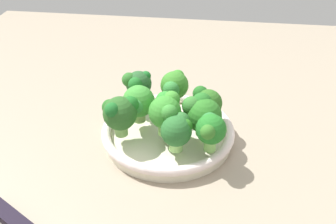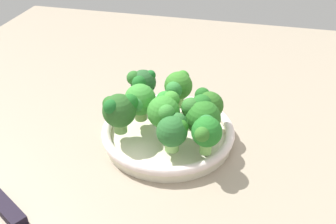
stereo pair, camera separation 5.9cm
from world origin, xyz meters
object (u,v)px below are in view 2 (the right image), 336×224
(broccoli_floret_5, at_px, (178,86))
(broccoli_floret_7, at_px, (206,132))
(broccoli_floret_4, at_px, (142,83))
(broccoli_floret_6, at_px, (119,110))
(bowl, at_px, (168,133))
(broccoli_floret_0, at_px, (165,110))
(broccoli_floret_8, at_px, (200,115))
(broccoli_floret_1, at_px, (208,105))
(broccoli_floret_2, at_px, (140,99))
(broccoli_floret_3, at_px, (174,130))

(broccoli_floret_5, bearing_deg, broccoli_floret_7, -149.81)
(broccoli_floret_4, bearing_deg, broccoli_floret_6, 174.17)
(broccoli_floret_4, xyz_separation_m, broccoli_floret_5, (0.00, -0.07, 0.00))
(broccoli_floret_4, xyz_separation_m, broccoli_floret_7, (-0.12, -0.14, -0.00))
(bowl, height_order, broccoli_floret_4, broccoli_floret_4)
(broccoli_floret_0, relative_size, broccoli_floret_7, 1.11)
(broccoli_floret_6, height_order, broccoli_floret_8, broccoli_floret_6)
(broccoli_floret_1, height_order, broccoli_floret_6, broccoli_floret_6)
(broccoli_floret_4, bearing_deg, broccoli_floret_8, -121.68)
(broccoli_floret_0, relative_size, broccoli_floret_2, 1.05)
(broccoli_floret_0, relative_size, broccoli_floret_8, 1.04)
(broccoli_floret_1, xyz_separation_m, broccoli_floret_4, (0.04, 0.13, 0.00))
(broccoli_floret_8, bearing_deg, broccoli_floret_6, 99.79)
(bowl, distance_m, broccoli_floret_4, 0.11)
(broccoli_floret_8, bearing_deg, bowl, 80.03)
(broccoli_floret_5, distance_m, broccoli_floret_8, 0.10)
(bowl, distance_m, broccoli_floret_6, 0.10)
(broccoli_floret_4, relative_size, broccoli_floret_6, 0.94)
(broccoli_floret_0, height_order, broccoli_floret_4, broccoli_floret_0)
(broccoli_floret_2, bearing_deg, broccoli_floret_3, -132.49)
(bowl, distance_m, broccoli_floret_7, 0.11)
(broccoli_floret_4, bearing_deg, broccoli_floret_5, -88.18)
(broccoli_floret_3, distance_m, broccoli_floret_6, 0.10)
(broccoli_floret_6, bearing_deg, broccoli_floret_8, -80.21)
(broccoli_floret_5, bearing_deg, broccoli_floret_3, -170.71)
(broccoli_floret_2, height_order, broccoli_floret_7, broccoli_floret_2)
(bowl, height_order, broccoli_floret_0, broccoli_floret_0)
(broccoli_floret_1, height_order, broccoli_floret_3, same)
(broccoli_floret_1, relative_size, broccoli_floret_6, 0.87)
(bowl, height_order, broccoli_floret_1, broccoli_floret_1)
(broccoli_floret_5, relative_size, broccoli_floret_6, 0.99)
(broccoli_floret_1, distance_m, broccoli_floret_6, 0.15)
(broccoli_floret_3, height_order, broccoli_floret_4, broccoli_floret_4)
(broccoli_floret_0, bearing_deg, broccoli_floret_8, -81.57)
(broccoli_floret_4, bearing_deg, broccoli_floret_7, -130.89)
(broccoli_floret_1, relative_size, broccoli_floret_2, 0.90)
(broccoli_floret_7, xyz_separation_m, broccoli_floret_8, (0.05, 0.02, -0.00))
(bowl, relative_size, broccoli_floret_8, 3.38)
(broccoli_floret_1, height_order, broccoli_floret_2, broccoli_floret_2)
(broccoli_floret_1, relative_size, broccoli_floret_8, 0.89)
(broccoli_floret_8, bearing_deg, broccoli_floret_5, 35.12)
(broccoli_floret_5, distance_m, broccoli_floret_7, 0.14)
(bowl, relative_size, broccoli_floret_6, 3.32)
(broccoli_floret_0, bearing_deg, broccoli_floret_3, -148.36)
(broccoli_floret_1, xyz_separation_m, broccoli_floret_7, (-0.08, -0.01, 0.00))
(broccoli_floret_6, bearing_deg, broccoli_floret_4, -5.83)
(broccoli_floret_1, relative_size, broccoli_floret_3, 1.01)
(broccoli_floret_6, bearing_deg, broccoli_floret_2, -26.19)
(broccoli_floret_0, relative_size, broccoli_floret_4, 1.08)
(broccoli_floret_3, relative_size, broccoli_floret_6, 0.86)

